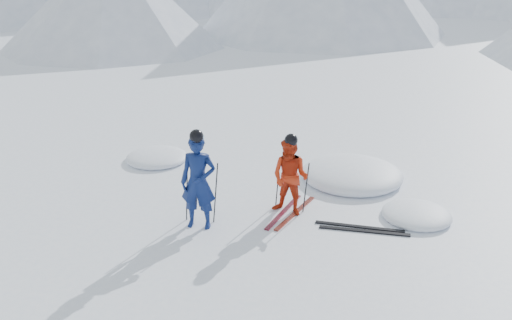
# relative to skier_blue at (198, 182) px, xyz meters

# --- Properties ---
(ground) EXTENTS (160.00, 160.00, 0.00)m
(ground) POSITION_rel_skier_blue_xyz_m (2.56, 0.44, -0.93)
(ground) COLOR white
(ground) RESTS_ON ground
(skier_blue) EXTENTS (0.71, 0.50, 1.85)m
(skier_blue) POSITION_rel_skier_blue_xyz_m (0.00, 0.00, 0.00)
(skier_blue) COLOR #0D1D53
(skier_blue) RESTS_ON ground
(skier_red) EXTENTS (0.89, 0.76, 1.59)m
(skier_red) POSITION_rel_skier_blue_xyz_m (1.57, 0.97, -0.13)
(skier_red) COLOR red
(skier_red) RESTS_ON ground
(pole_blue_left) EXTENTS (0.12, 0.09, 1.23)m
(pole_blue_left) POSITION_rel_skier_blue_xyz_m (-0.30, 0.15, -0.31)
(pole_blue_left) COLOR black
(pole_blue_left) RESTS_ON ground
(pole_blue_right) EXTENTS (0.12, 0.07, 1.23)m
(pole_blue_right) POSITION_rel_skier_blue_xyz_m (0.25, 0.25, -0.31)
(pole_blue_right) COLOR black
(pole_blue_right) RESTS_ON ground
(pole_red_left) EXTENTS (0.11, 0.09, 1.06)m
(pole_red_left) POSITION_rel_skier_blue_xyz_m (1.27, 1.22, -0.40)
(pole_red_left) COLOR black
(pole_red_left) RESTS_ON ground
(pole_red_right) EXTENTS (0.11, 0.08, 1.06)m
(pole_red_right) POSITION_rel_skier_blue_xyz_m (1.87, 1.12, -0.40)
(pole_red_right) COLOR black
(pole_red_right) RESTS_ON ground
(ski_worn_left) EXTENTS (0.43, 1.68, 0.03)m
(ski_worn_left) POSITION_rel_skier_blue_xyz_m (1.45, 0.97, -0.91)
(ski_worn_left) COLOR black
(ski_worn_left) RESTS_ON ground
(ski_worn_right) EXTENTS (0.54, 1.66, 0.03)m
(ski_worn_right) POSITION_rel_skier_blue_xyz_m (1.69, 0.97, -0.91)
(ski_worn_right) COLOR black
(ski_worn_right) RESTS_ON ground
(ski_loose_a) EXTENTS (1.70, 0.11, 0.03)m
(ski_loose_a) POSITION_rel_skier_blue_xyz_m (3.00, 0.69, -0.91)
(ski_loose_a) COLOR black
(ski_loose_a) RESTS_ON ground
(ski_loose_b) EXTENTS (1.70, 0.16, 0.03)m
(ski_loose_b) POSITION_rel_skier_blue_xyz_m (3.10, 0.54, -0.91)
(ski_loose_b) COLOR black
(ski_loose_b) RESTS_ON ground
(snow_lumps) EXTENTS (7.78, 3.54, 0.52)m
(snow_lumps) POSITION_rel_skier_blue_xyz_m (1.90, 2.83, -0.93)
(snow_lumps) COLOR white
(snow_lumps) RESTS_ON ground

